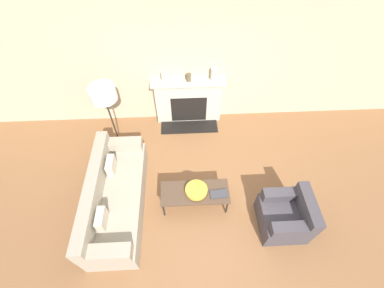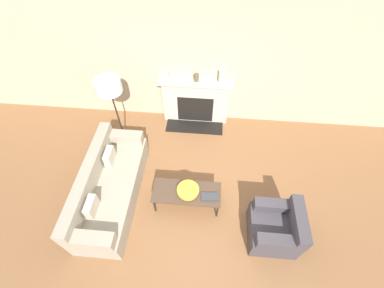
{
  "view_description": "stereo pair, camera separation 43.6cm",
  "coord_description": "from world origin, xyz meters",
  "px_view_note": "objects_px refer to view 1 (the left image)",
  "views": [
    {
      "loc": [
        -0.3,
        -1.89,
        4.41
      ],
      "look_at": [
        -0.14,
        1.28,
        0.45
      ],
      "focal_mm": 24.0,
      "sensor_mm": 36.0,
      "label": 1
    },
    {
      "loc": [
        0.14,
        -1.88,
        4.41
      ],
      "look_at": [
        -0.14,
        1.28,
        0.45
      ],
      "focal_mm": 24.0,
      "sensor_mm": 36.0,
      "label": 2
    }
  ],
  "objects_px": {
    "fireplace": "(189,102)",
    "mantel_vase_center_right": "(214,74)",
    "couch": "(115,198)",
    "mantel_vase_center_left": "(189,77)",
    "mantel_vase_left": "(163,77)",
    "coffee_table": "(195,193)",
    "floor_lamp": "(104,97)",
    "book": "(219,194)",
    "bowl": "(196,190)",
    "armchair_near": "(286,216)"
  },
  "relations": [
    {
      "from": "fireplace",
      "to": "mantel_vase_center_right",
      "type": "xyz_separation_m",
      "value": [
        0.53,
        0.01,
        0.71
      ]
    },
    {
      "from": "mantel_vase_left",
      "to": "bowl",
      "type": "bearing_deg",
      "value": -75.84
    },
    {
      "from": "mantel_vase_left",
      "to": "mantel_vase_center_right",
      "type": "relative_size",
      "value": 0.8
    },
    {
      "from": "floor_lamp",
      "to": "mantel_vase_left",
      "type": "height_order",
      "value": "floor_lamp"
    },
    {
      "from": "book",
      "to": "bowl",
      "type": "bearing_deg",
      "value": 164.96
    },
    {
      "from": "book",
      "to": "mantel_vase_center_left",
      "type": "distance_m",
      "value": 2.42
    },
    {
      "from": "coffee_table",
      "to": "floor_lamp",
      "type": "bearing_deg",
      "value": 137.23
    },
    {
      "from": "couch",
      "to": "mantel_vase_left",
      "type": "distance_m",
      "value": 2.52
    },
    {
      "from": "armchair_near",
      "to": "bowl",
      "type": "height_order",
      "value": "armchair_near"
    },
    {
      "from": "mantel_vase_center_left",
      "to": "mantel_vase_center_right",
      "type": "bearing_deg",
      "value": 0.0
    },
    {
      "from": "bowl",
      "to": "mantel_vase_center_left",
      "type": "relative_size",
      "value": 2.28
    },
    {
      "from": "armchair_near",
      "to": "book",
      "type": "distance_m",
      "value": 1.18
    },
    {
      "from": "fireplace",
      "to": "mantel_vase_center_left",
      "type": "bearing_deg",
      "value": 59.13
    },
    {
      "from": "couch",
      "to": "bowl",
      "type": "relative_size",
      "value": 5.79
    },
    {
      "from": "armchair_near",
      "to": "book",
      "type": "xyz_separation_m",
      "value": [
        -1.1,
        0.4,
        0.13
      ]
    },
    {
      "from": "couch",
      "to": "mantel_vase_left",
      "type": "bearing_deg",
      "value": -21.79
    },
    {
      "from": "book",
      "to": "mantel_vase_center_left",
      "type": "xyz_separation_m",
      "value": [
        -0.42,
        2.26,
        0.74
      ]
    },
    {
      "from": "coffee_table",
      "to": "floor_lamp",
      "type": "xyz_separation_m",
      "value": [
        -1.54,
        1.42,
        1.0
      ]
    },
    {
      "from": "mantel_vase_center_right",
      "to": "fireplace",
      "type": "bearing_deg",
      "value": -178.4
    },
    {
      "from": "fireplace",
      "to": "couch",
      "type": "relative_size",
      "value": 0.71
    },
    {
      "from": "coffee_table",
      "to": "floor_lamp",
      "type": "height_order",
      "value": "floor_lamp"
    },
    {
      "from": "mantel_vase_left",
      "to": "mantel_vase_center_left",
      "type": "relative_size",
      "value": 1.36
    },
    {
      "from": "bowl",
      "to": "armchair_near",
      "type": "bearing_deg",
      "value": -17.47
    },
    {
      "from": "mantel_vase_center_left",
      "to": "book",
      "type": "bearing_deg",
      "value": -79.61
    },
    {
      "from": "fireplace",
      "to": "mantel_vase_left",
      "type": "relative_size",
      "value": 6.88
    },
    {
      "from": "armchair_near",
      "to": "mantel_vase_left",
      "type": "bearing_deg",
      "value": -142.58
    },
    {
      "from": "fireplace",
      "to": "mantel_vase_center_left",
      "type": "distance_m",
      "value": 0.65
    },
    {
      "from": "bowl",
      "to": "book",
      "type": "bearing_deg",
      "value": -10.24
    },
    {
      "from": "couch",
      "to": "mantel_vase_center_right",
      "type": "distance_m",
      "value": 3.05
    },
    {
      "from": "coffee_table",
      "to": "mantel_vase_center_right",
      "type": "xyz_separation_m",
      "value": [
        0.5,
        2.2,
        0.85
      ]
    },
    {
      "from": "bowl",
      "to": "book",
      "type": "xyz_separation_m",
      "value": [
        0.38,
        -0.07,
        -0.04
      ]
    },
    {
      "from": "couch",
      "to": "mantel_vase_center_right",
      "type": "relative_size",
      "value": 7.78
    },
    {
      "from": "bowl",
      "to": "book",
      "type": "relative_size",
      "value": 1.23
    },
    {
      "from": "couch",
      "to": "bowl",
      "type": "distance_m",
      "value": 1.44
    },
    {
      "from": "couch",
      "to": "mantel_vase_center_left",
      "type": "height_order",
      "value": "mantel_vase_center_left"
    },
    {
      "from": "fireplace",
      "to": "armchair_near",
      "type": "xyz_separation_m",
      "value": [
        1.53,
        -2.65,
        -0.22
      ]
    },
    {
      "from": "floor_lamp",
      "to": "mantel_vase_center_left",
      "type": "xyz_separation_m",
      "value": [
        1.52,
        0.78,
        -0.21
      ]
    },
    {
      "from": "armchair_near",
      "to": "floor_lamp",
      "type": "xyz_separation_m",
      "value": [
        -3.04,
        1.88,
        1.09
      ]
    },
    {
      "from": "bowl",
      "to": "mantel_vase_center_left",
      "type": "bearing_deg",
      "value": 90.92
    },
    {
      "from": "mantel_vase_center_right",
      "to": "couch",
      "type": "bearing_deg",
      "value": -131.12
    },
    {
      "from": "couch",
      "to": "armchair_near",
      "type": "distance_m",
      "value": 2.95
    },
    {
      "from": "mantel_vase_center_left",
      "to": "mantel_vase_left",
      "type": "bearing_deg",
      "value": 180.0
    },
    {
      "from": "couch",
      "to": "mantel_vase_center_left",
      "type": "xyz_separation_m",
      "value": [
        1.39,
        2.19,
        0.86
      ]
    },
    {
      "from": "coffee_table",
      "to": "mantel_vase_center_right",
      "type": "bearing_deg",
      "value": 77.09
    },
    {
      "from": "fireplace",
      "to": "book",
      "type": "height_order",
      "value": "fireplace"
    },
    {
      "from": "armchair_near",
      "to": "coffee_table",
      "type": "distance_m",
      "value": 1.58
    },
    {
      "from": "mantel_vase_center_right",
      "to": "armchair_near",
      "type": "bearing_deg",
      "value": -69.37
    },
    {
      "from": "coffee_table",
      "to": "mantel_vase_left",
      "type": "distance_m",
      "value": 2.41
    },
    {
      "from": "book",
      "to": "mantel_vase_center_right",
      "type": "bearing_deg",
      "value": 82.65
    },
    {
      "from": "armchair_near",
      "to": "coffee_table",
      "type": "bearing_deg",
      "value": -106.97
    }
  ]
}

